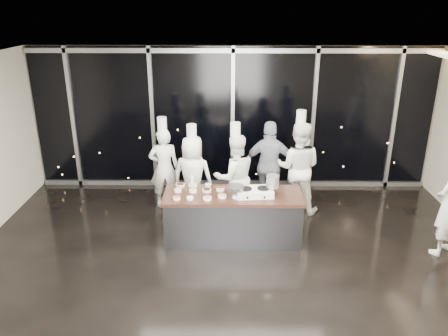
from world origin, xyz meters
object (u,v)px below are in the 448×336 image
Objects in this scene: demo_counter at (233,217)px; chef_far_left at (164,167)px; stove at (254,192)px; frying_pan at (235,187)px; stock_pot at (273,181)px; chef_right at (298,167)px; chef_center at (235,177)px; guest at (270,166)px; chef_left at (193,176)px.

chef_far_left reaches higher than demo_counter.
stove is 0.36m from frying_pan.
stock_pot is 0.10× the size of chef_right.
demo_counter is at bearing 129.77° from chef_far_left.
frying_pan is 0.28× the size of chef_center.
chef_right reaches higher than guest.
chef_center is 1.05× the size of guest.
stock_pot is at bearing 2.70° from frying_pan.
frying_pan reaches higher than stove.
chef_center reaches higher than chef_left.
chef_center reaches higher than frying_pan.
frying_pan is at bearing 73.84° from chef_center.
stock_pot is 1.81m from chef_left.
chef_right is at bearing 40.79° from frying_pan.
chef_left reaches higher than frying_pan.
chef_center is at bearing 36.54° from guest.
stock_pot is (0.69, -0.01, 0.70)m from demo_counter.
frying_pan is 0.67m from stock_pot.
chef_left is 0.84m from chef_center.
chef_left is 0.96× the size of chef_center.
stove is 1.56m from chef_right.
stove is 0.37m from stock_pot.
chef_center is (0.83, -0.13, 0.03)m from chef_left.
stock_pot is at bearing 159.95° from chef_left.
frying_pan is 1.82m from chef_right.
chef_center is (1.45, -0.51, 0.00)m from chef_far_left.
chef_right is at bearing 62.68° from stock_pot.
demo_counter is at bearing 104.60° from frying_pan.
chef_right is (1.27, 0.34, 0.08)m from chef_center.
stock_pot is 1.38m from chef_right.
chef_right reaches higher than frying_pan.
stock_pot reaches higher than frying_pan.
guest reaches higher than stock_pot.
frying_pan is 0.29× the size of chef_left.
stove is 0.31× the size of chef_right.
chef_right reaches higher than chef_left.
stock_pot is 1.12m from chef_center.
chef_left is 2.12m from chef_right.
chef_right reaches higher than demo_counter.
frying_pan is at bearing -177.13° from stove.
chef_far_left reaches higher than chef_left.
guest is (2.17, -0.05, 0.06)m from chef_far_left.
stove is 1.22× the size of frying_pan.
stock_pot is 0.12× the size of chef_left.
demo_counter is at bearing 168.81° from stove.
demo_counter is 11.08× the size of stock_pot.
chef_left is (-1.48, 1.00, -0.31)m from stock_pot.
demo_counter is 0.63m from stove.
chef_far_left is 0.98× the size of chef_center.
stock_pot is at bearing 77.49° from chef_right.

